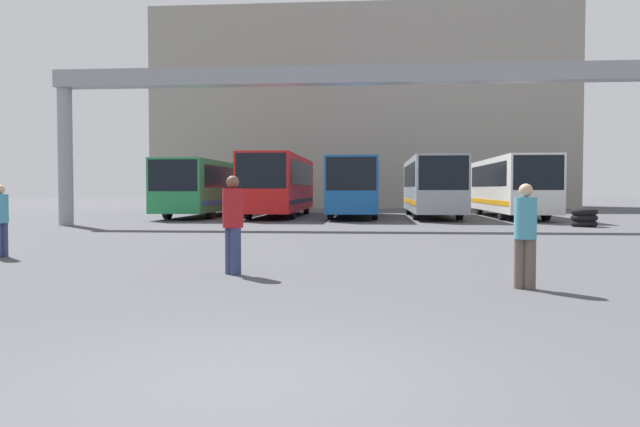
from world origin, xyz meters
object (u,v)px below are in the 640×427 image
bus_slot_2 (354,184)px  tire_stack (584,218)px  bus_slot_1 (280,182)px  pedestrian_mid_left (233,222)px  pedestrian_near_center (0,219)px  bus_slot_4 (510,184)px  pedestrian_near_right (525,233)px  bus_slot_0 (206,185)px  bus_slot_3 (432,184)px

bus_slot_2 → tire_stack: bearing=-39.5°
bus_slot_1 → pedestrian_mid_left: size_ratio=6.81×
pedestrian_near_center → bus_slot_2: bearing=-179.8°
bus_slot_2 → pedestrian_near_center: bearing=-109.4°
bus_slot_4 → pedestrian_near_right: size_ratio=7.36×
bus_slot_0 → tire_stack: 19.72m
bus_slot_2 → pedestrian_near_center: (-7.26, -20.60, -0.93)m
bus_slot_0 → pedestrian_near_center: 21.10m
bus_slot_1 → bus_slot_4: size_ratio=1.01×
pedestrian_near_right → tire_stack: pedestrian_near_right is taller
bus_slot_3 → pedestrian_near_center: size_ratio=6.98×
bus_slot_4 → pedestrian_near_center: size_ratio=7.30×
bus_slot_0 → bus_slot_2: bearing=-3.1°
pedestrian_near_center → pedestrian_near_right: size_ratio=1.01×
bus_slot_2 → bus_slot_3: size_ratio=0.94×
bus_slot_0 → tire_stack: bearing=-24.9°
bus_slot_3 → tire_stack: bearing=-56.8°
pedestrian_mid_left → tire_stack: (10.99, 15.07, -0.57)m
pedestrian_near_right → pedestrian_near_center: bearing=-174.4°
bus_slot_0 → pedestrian_near_center: (1.08, -21.05, -0.88)m
bus_slot_0 → pedestrian_near_center: size_ratio=7.16×
bus_slot_2 → pedestrian_near_right: 24.36m
pedestrian_mid_left → pedestrian_near_center: pedestrian_mid_left is taller
pedestrian_mid_left → tire_stack: pedestrian_mid_left is taller
bus_slot_3 → tire_stack: (5.33, -8.15, -1.45)m
bus_slot_0 → bus_slot_4: (16.67, 0.12, 0.07)m
bus_slot_0 → pedestrian_near_right: bearing=-64.7°
bus_slot_4 → pedestrian_near_center: bearing=-126.4°
pedestrian_near_center → bus_slot_1: bearing=-168.6°
bus_slot_2 → bus_slot_1: bearing=171.1°
bus_slot_0 → bus_slot_3: (12.51, -0.14, 0.07)m
pedestrian_near_center → bus_slot_3: bearing=171.0°
bus_slot_2 → pedestrian_mid_left: (-1.50, -22.91, -0.85)m
pedestrian_near_center → tire_stack: bearing=146.9°
pedestrian_near_center → tire_stack: (16.75, 12.76, -0.49)m
pedestrian_mid_left → pedestrian_near_center: bearing=-158.3°
bus_slot_2 → pedestrian_near_center: bus_slot_2 is taller
bus_slot_0 → bus_slot_4: bus_slot_4 is taller
pedestrian_mid_left → pedestrian_near_center: size_ratio=1.09×
bus_slot_1 → pedestrian_near_right: (7.44, -24.77, -1.05)m
bus_slot_4 → pedestrian_near_right: (-5.06, -24.69, -0.96)m
bus_slot_1 → tire_stack: bearing=-31.9°
bus_slot_2 → pedestrian_near_center: 21.86m
bus_slot_1 → pedestrian_near_right: bus_slot_1 is taller
bus_slot_2 → pedestrian_near_center: size_ratio=6.60×
bus_slot_0 → pedestrian_near_center: bus_slot_0 is taller
pedestrian_mid_left → pedestrian_near_right: size_ratio=1.10×
bus_slot_0 → pedestrian_near_right: 27.19m
bus_slot_3 → bus_slot_4: (4.17, 0.26, 0.00)m
bus_slot_0 → bus_slot_2: (8.34, -0.45, 0.04)m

